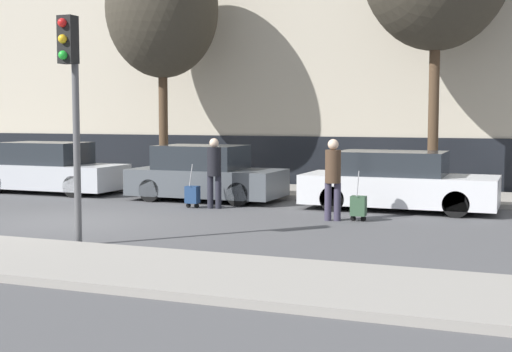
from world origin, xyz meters
The scene contains 12 objects.
ground_plane centered at (0.00, 0.00, 0.00)m, with size 80.00×80.00×0.00m, color #4C4C4F.
sidewalk_far centered at (0.00, 7.00, 0.06)m, with size 28.00×3.00×0.12m.
building_facade centered at (0.00, 10.53, 5.42)m, with size 28.00×2.72×10.87m.
parked_car_0 centered at (-4.04, 4.62, 0.68)m, with size 4.40×1.76×1.48m.
parked_car_1 centered at (1.06, 4.55, 0.68)m, with size 4.05×1.83×1.47m.
parked_car_2 centered at (6.18, 4.50, 0.66)m, with size 4.56×1.85×1.41m.
pedestrian_left centered at (1.99, 3.12, 0.97)m, with size 0.35×0.34×1.71m.
trolley_left centered at (1.45, 3.01, 0.33)m, with size 0.34×0.29×1.08m.
pedestrian_right centered at (5.22, 2.21, 1.00)m, with size 0.35×0.34×1.76m.
trolley_right centered at (5.75, 2.33, 0.33)m, with size 0.34×0.29×1.08m.
traffic_light centered at (1.87, -2.36, 2.80)m, with size 0.28×0.47×3.93m.
bare_tree_near_crossing centered at (-1.49, 6.92, 5.50)m, with size 3.44×3.44×7.50m.
Camera 1 is at (9.25, -12.55, 2.26)m, focal length 50.00 mm.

